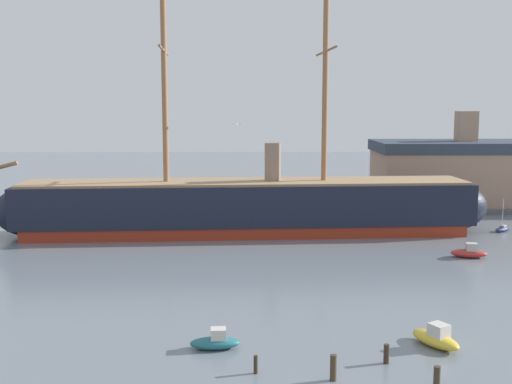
% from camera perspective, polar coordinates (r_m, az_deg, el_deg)
% --- Properties ---
extents(tall_ship, '(74.94, 16.09, 36.03)m').
position_cam_1_polar(tall_ship, '(88.19, -0.93, -1.29)').
color(tall_ship, maroon).
rests_on(tall_ship, ground).
extents(motorboat_foreground_left, '(3.81, 1.76, 1.56)m').
position_cam_1_polar(motorboat_foreground_left, '(48.50, -3.66, -13.26)').
color(motorboat_foreground_left, '#236670').
rests_on(motorboat_foreground_left, ground).
extents(motorboat_foreground_right, '(3.76, 4.65, 1.82)m').
position_cam_1_polar(motorboat_foreground_right, '(50.65, 15.86, -12.51)').
color(motorboat_foreground_right, gold).
rests_on(motorboat_foreground_right, ground).
extents(motorboat_alongside_stern, '(4.42, 2.55, 1.75)m').
position_cam_1_polar(motorboat_alongside_stern, '(79.32, 18.60, -5.17)').
color(motorboat_alongside_stern, '#B22D28').
rests_on(motorboat_alongside_stern, ground).
extents(sailboat_far_left, '(3.42, 3.59, 4.97)m').
position_cam_1_polar(sailboat_far_left, '(96.07, -15.63, -2.90)').
color(sailboat_far_left, orange).
rests_on(sailboat_far_left, ground).
extents(sailboat_far_right, '(3.42, 3.13, 4.65)m').
position_cam_1_polar(sailboat_far_right, '(96.78, 21.27, -3.09)').
color(sailboat_far_right, '#1E284C').
rests_on(sailboat_far_right, ground).
extents(sailboat_distant_centre, '(4.76, 2.18, 5.97)m').
position_cam_1_polar(sailboat_distant_centre, '(102.98, 2.85, -1.84)').
color(sailboat_distant_centre, gold).
rests_on(sailboat_distant_centre, ground).
extents(mooring_piling_nearest, '(0.43, 0.43, 1.77)m').
position_cam_1_polar(mooring_piling_nearest, '(43.54, 6.96, -15.40)').
color(mooring_piling_nearest, '#423323').
rests_on(mooring_piling_nearest, ground).
extents(mooring_piling_left_pair, '(0.28, 0.28, 1.26)m').
position_cam_1_polar(mooring_piling_left_pair, '(44.36, -0.03, -15.23)').
color(mooring_piling_left_pair, '#382B1E').
rests_on(mooring_piling_left_pair, ground).
extents(mooring_piling_right_pair, '(0.44, 0.44, 1.36)m').
position_cam_1_polar(mooring_piling_right_pair, '(44.09, 15.94, -15.64)').
color(mooring_piling_right_pair, '#423323').
rests_on(mooring_piling_right_pair, ground).
extents(mooring_piling_midwater, '(0.39, 0.39, 1.38)m').
position_cam_1_polar(mooring_piling_midwater, '(46.78, 11.63, -14.05)').
color(mooring_piling_midwater, '#382B1E').
rests_on(mooring_piling_midwater, ground).
extents(dockside_warehouse_right, '(46.61, 17.17, 16.70)m').
position_cam_1_polar(dockside_warehouse_right, '(118.71, 20.90, 1.50)').
color(dockside_warehouse_right, '#565659').
rests_on(dockside_warehouse_right, ground).
extents(seagull_in_flight, '(1.04, 1.05, 0.14)m').
position_cam_1_polar(seagull_in_flight, '(65.06, -1.71, 6.09)').
color(seagull_in_flight, silver).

